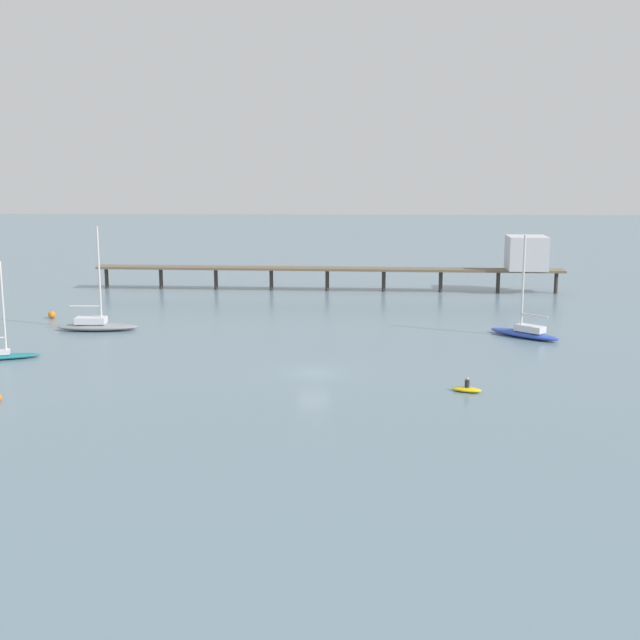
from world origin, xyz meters
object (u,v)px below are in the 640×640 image
sailboat_gray (97,324)px  mooring_buoy_inner (52,315)px  dinghy_yellow (467,389)px  sailboat_teal (2,353)px  pier (456,259)px  sailboat_blue (525,331)px

sailboat_gray → mooring_buoy_inner: bearing=137.2°
dinghy_yellow → mooring_buoy_inner: (-41.70, 28.39, 0.19)m
sailboat_teal → sailboat_gray: size_ratio=0.81×
pier → mooring_buoy_inner: 51.11m
pier → sailboat_teal: bearing=-138.5°
sailboat_teal → mooring_buoy_inner: (-2.26, 19.19, -0.16)m
sailboat_gray → dinghy_yellow: sailboat_gray is taller
sailboat_teal → mooring_buoy_inner: sailboat_teal is taller
sailboat_teal → dinghy_yellow: (39.44, -9.20, -0.34)m
dinghy_yellow → mooring_buoy_inner: dinghy_yellow is taller
pier → sailboat_gray: sailboat_gray is taller
sailboat_gray → mooring_buoy_inner: size_ratio=12.95×
pier → mooring_buoy_inner: (-46.80, -20.15, -4.00)m
sailboat_teal → mooring_buoy_inner: 19.32m
sailboat_blue → sailboat_gray: size_ratio=0.95×
pier → dinghy_yellow: size_ratio=25.44×
pier → sailboat_teal: size_ratio=7.18×
pier → sailboat_blue: bearing=-83.3°
pier → sailboat_gray: bearing=-146.4°
sailboat_blue → mooring_buoy_inner: (-50.14, 8.44, -0.23)m
pier → sailboat_blue: size_ratio=6.16×
pier → dinghy_yellow: pier is taller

